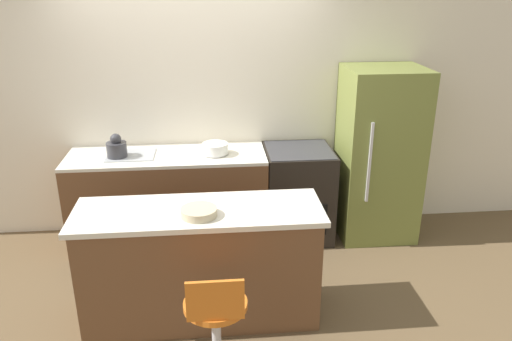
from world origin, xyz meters
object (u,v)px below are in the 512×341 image
object	(u,v)px
oven_range	(298,193)
kettle	(117,148)
mixing_bowl	(215,148)
stool_chair	(216,326)
refrigerator	(379,154)

from	to	relation	value
oven_range	kettle	world-z (taller)	kettle
kettle	mixing_bowl	size ratio (longest dim) A/B	0.91
oven_range	mixing_bowl	xyz separation A→B (m)	(-0.81, -0.04, 0.51)
mixing_bowl	oven_range	bearing A→B (deg)	2.79
stool_chair	mixing_bowl	size ratio (longest dim) A/B	3.53
refrigerator	stool_chair	bearing A→B (deg)	-130.91
kettle	stool_chair	bearing A→B (deg)	-65.33
stool_chair	kettle	bearing A→B (deg)	114.67
mixing_bowl	stool_chair	bearing A→B (deg)	-91.40
stool_chair	refrigerator	bearing A→B (deg)	49.09
mixing_bowl	kettle	bearing A→B (deg)	-180.00
oven_range	mixing_bowl	bearing A→B (deg)	-177.21
refrigerator	kettle	xyz separation A→B (m)	(-2.50, -0.03, 0.16)
refrigerator	mixing_bowl	world-z (taller)	refrigerator
kettle	mixing_bowl	xyz separation A→B (m)	(0.90, 0.00, -0.04)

